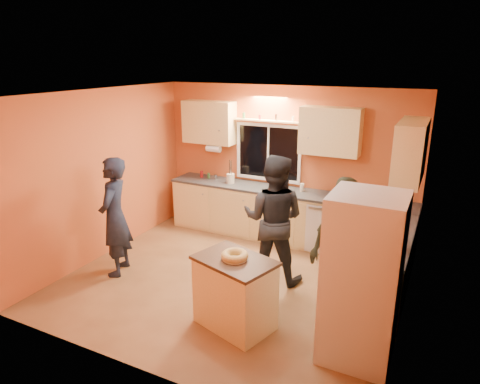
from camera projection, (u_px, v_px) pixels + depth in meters
The scene contains 14 objects.
ground at pixel (232, 281), 6.06m from camera, with size 4.50×4.50×0.00m, color brown.
room_shell at pixel (253, 165), 5.87m from camera, with size 4.54×4.04×2.61m.
back_counter at pixel (278, 214), 7.37m from camera, with size 4.23×0.62×0.90m.
right_counter at pixel (384, 267), 5.53m from camera, with size 0.62×1.84×0.90m.
refrigerator at pixel (362, 279), 4.30m from camera, with size 0.72×0.70×1.80m, color silver.
island at pixel (235, 292), 4.95m from camera, with size 1.03×0.84×0.86m.
bundt_pastry at pixel (235, 255), 4.81m from camera, with size 0.31×0.31×0.09m, color #D6AE58.
person_left at pixel (115, 217), 6.08m from camera, with size 0.63×0.41×1.73m, color black.
person_center at pixel (273, 219), 5.89m from camera, with size 0.88×0.69×1.81m, color black.
person_right at pixel (340, 247), 5.09m from camera, with size 1.02×0.43×1.75m, color #2D3421.
mixing_bowl at pixel (343, 195), 6.77m from camera, with size 0.38×0.38×0.09m, color black.
utensil_crock at pixel (231, 178), 7.57m from camera, with size 0.14×0.14×0.17m, color beige.
potted_plant at pixel (390, 231), 5.10m from camera, with size 0.28×0.25×0.32m, color gray.
red_box at pixel (387, 218), 5.86m from camera, with size 0.16×0.12×0.07m, color maroon.
Camera 1 is at (2.48, -4.79, 3.04)m, focal length 32.00 mm.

